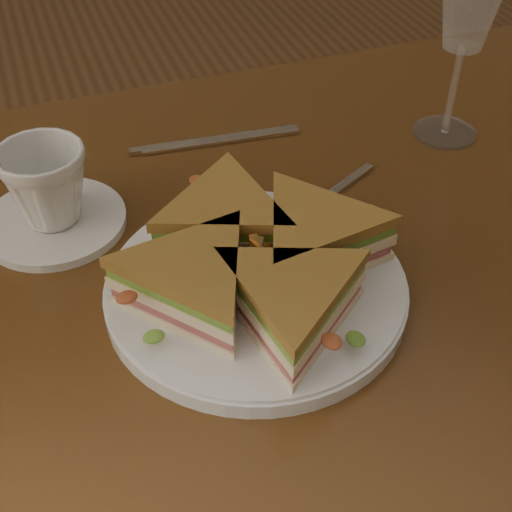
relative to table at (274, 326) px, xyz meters
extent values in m
cube|color=#381F0C|center=(0.00, 0.00, 0.08)|extent=(1.20, 0.80, 0.04)
cylinder|color=#331F0F|center=(0.54, 0.34, -0.30)|extent=(0.06, 0.06, 0.71)
cylinder|color=silver|center=(-0.04, -0.04, 0.11)|extent=(0.29, 0.29, 0.02)
cube|color=silver|center=(0.11, 0.08, 0.10)|extent=(0.12, 0.07, 0.00)
ellipsoid|color=silver|center=(0.02, 0.04, 0.10)|extent=(0.05, 0.03, 0.01)
cube|color=silver|center=(0.02, 0.23, 0.10)|extent=(0.20, 0.03, 0.00)
cube|color=silver|center=(-0.07, 0.24, 0.10)|extent=(0.05, 0.01, 0.00)
cylinder|color=white|center=(0.29, 0.15, 0.10)|extent=(0.08, 0.08, 0.00)
cylinder|color=white|center=(0.29, 0.15, 0.16)|extent=(0.01, 0.01, 0.11)
cylinder|color=silver|center=(-0.20, 0.13, 0.10)|extent=(0.15, 0.15, 0.01)
imported|color=silver|center=(-0.20, 0.13, 0.15)|extent=(0.11, 0.11, 0.08)
camera|label=1|loc=(-0.20, -0.50, 0.58)|focal=50.00mm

